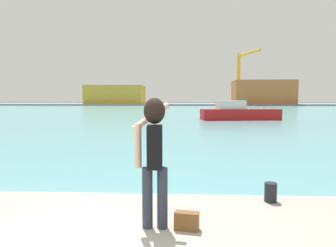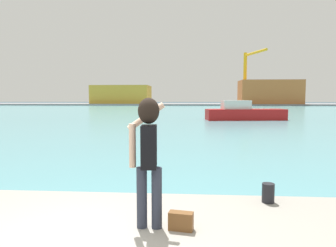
{
  "view_description": "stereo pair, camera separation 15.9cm",
  "coord_description": "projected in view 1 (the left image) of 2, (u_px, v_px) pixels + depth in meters",
  "views": [
    {
      "loc": [
        1.05,
        -3.41,
        2.21
      ],
      "look_at": [
        0.68,
        4.07,
        1.58
      ],
      "focal_mm": 32.6,
      "sensor_mm": 36.0,
      "label": 1
    },
    {
      "loc": [
        1.21,
        -3.4,
        2.21
      ],
      "look_at": [
        0.68,
        4.07,
        1.58
      ],
      "focal_mm": 32.6,
      "sensor_mm": 36.0,
      "label": 2
    }
  ],
  "objects": [
    {
      "name": "handbag",
      "position": [
        187.0,
        221.0,
        4.02
      ],
      "size": [
        0.34,
        0.19,
        0.24
      ],
      "primitive_type": "cube",
      "rotation": [
        0.0,
        0.0,
        -0.17
      ],
      "color": "brown",
      "rests_on": "quay_promenade"
    },
    {
      "name": "warehouse_right",
      "position": [
        263.0,
        92.0,
        89.21
      ],
      "size": [
        17.16,
        8.75,
        6.83
      ],
      "primitive_type": "cube",
      "color": "#B26633",
      "rests_on": "far_shore_dock"
    },
    {
      "name": "port_crane",
      "position": [
        241.0,
        72.0,
        89.77
      ],
      "size": [
        4.27,
        11.8,
        15.13
      ],
      "color": "yellow",
      "rests_on": "far_shore_dock"
    },
    {
      "name": "ground_plane",
      "position": [
        177.0,
        111.0,
        53.39
      ],
      "size": [
        220.0,
        220.0,
        0.0
      ],
      "primitive_type": "plane",
      "color": "#334751"
    },
    {
      "name": "harbor_water",
      "position": [
        178.0,
        110.0,
        55.38
      ],
      "size": [
        140.0,
        100.0,
        0.02
      ],
      "primitive_type": "cube",
      "color": "#599EA8",
      "rests_on": "ground_plane"
    },
    {
      "name": "person_photographer",
      "position": [
        154.0,
        149.0,
        4.01
      ],
      "size": [
        0.53,
        0.55,
        1.74
      ],
      "rotation": [
        0.0,
        0.0,
        1.65
      ],
      "color": "#2D3342",
      "rests_on": "quay_promenade"
    },
    {
      "name": "far_shore_dock",
      "position": [
        180.0,
        104.0,
        95.17
      ],
      "size": [
        140.0,
        20.0,
        0.46
      ],
      "primitive_type": "cube",
      "color": "gray",
      "rests_on": "ground_plane"
    },
    {
      "name": "warehouse_left",
      "position": [
        116.0,
        95.0,
        94.04
      ],
      "size": [
        17.27,
        10.69,
        5.53
      ],
      "primitive_type": "cube",
      "color": "gold",
      "rests_on": "far_shore_dock"
    },
    {
      "name": "boat_moored",
      "position": [
        238.0,
        113.0,
        30.56
      ],
      "size": [
        7.98,
        3.1,
        1.94
      ],
      "rotation": [
        0.0,
        0.0,
        0.13
      ],
      "color": "#B21919",
      "rests_on": "harbor_water"
    },
    {
      "name": "harbor_bollard",
      "position": [
        271.0,
        192.0,
        5.11
      ],
      "size": [
        0.2,
        0.2,
        0.32
      ],
      "primitive_type": "cylinder",
      "color": "black",
      "rests_on": "quay_promenade"
    }
  ]
}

